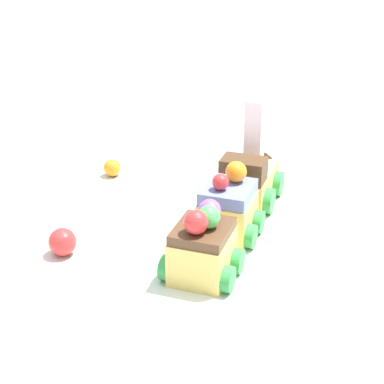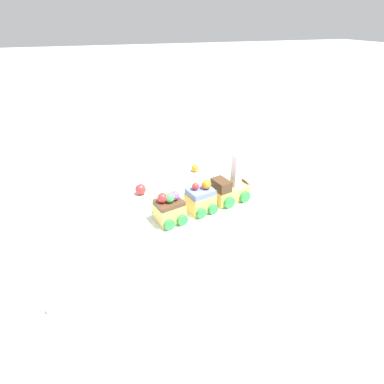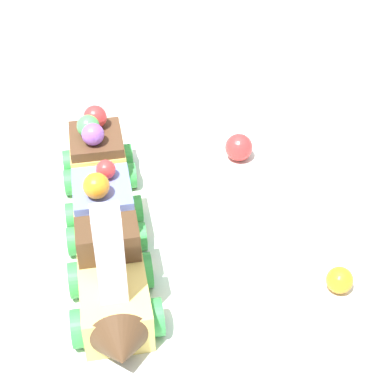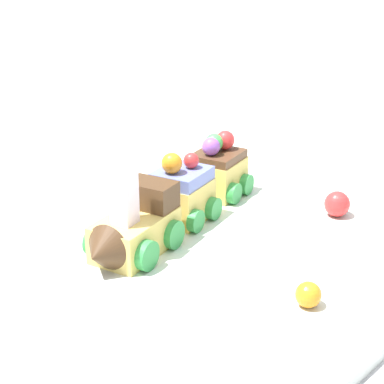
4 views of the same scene
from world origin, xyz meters
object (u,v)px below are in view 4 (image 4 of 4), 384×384
cake_car_chocolate (218,170)px  gumball_orange (308,295)px  cake_train_locomotive (131,228)px  gumball_red (337,204)px  cake_car_blueberry (182,194)px

cake_car_chocolate → gumball_orange: bearing=44.7°
cake_train_locomotive → gumball_red: cake_train_locomotive is taller
cake_train_locomotive → cake_car_blueberry: (-0.09, -0.02, 0.00)m
cake_train_locomotive → cake_car_chocolate: cake_train_locomotive is taller
cake_car_blueberry → gumball_orange: (0.05, 0.19, -0.02)m
gumball_red → cake_car_chocolate: bearing=-73.6°
cake_car_blueberry → gumball_orange: 0.20m
cake_car_chocolate → gumball_orange: 0.25m
cake_car_blueberry → cake_train_locomotive: bearing=0.0°
cake_train_locomotive → cake_car_blueberry: cake_train_locomotive is taller
gumball_orange → cake_car_blueberry: bearing=-105.7°
cake_car_blueberry → gumball_red: size_ratio=2.82×
cake_car_chocolate → gumball_red: size_ratio=2.82×
gumball_red → cake_car_blueberry: bearing=-44.3°
gumball_orange → cake_car_chocolate: bearing=-122.2°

